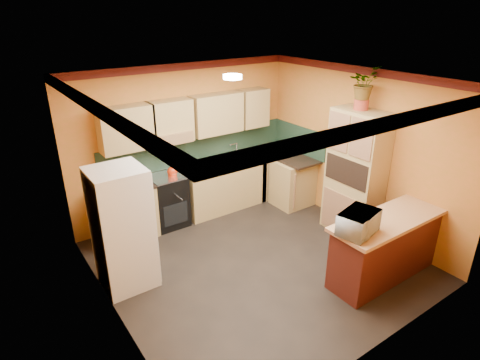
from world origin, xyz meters
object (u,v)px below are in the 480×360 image
(breakfast_bar, at_px, (387,248))
(microwave, at_px, (358,223))
(pantry, at_px, (355,174))
(stove, at_px, (168,201))
(base_cabinets_back, at_px, (199,193))
(fridge, at_px, (122,229))

(breakfast_bar, relative_size, microwave, 3.38)
(pantry, bearing_deg, breakfast_bar, -116.44)
(stove, distance_m, microwave, 3.37)
(stove, height_order, breakfast_bar, stove)
(base_cabinets_back, distance_m, microwave, 3.21)
(pantry, xyz_separation_m, breakfast_bar, (-0.55, -1.11, -0.61))
(base_cabinets_back, distance_m, breakfast_bar, 3.34)
(breakfast_bar, bearing_deg, pantry, 63.56)
(microwave, bearing_deg, fridge, 126.48)
(breakfast_bar, xyz_separation_m, microwave, (-0.71, 0.00, 0.64))
(base_cabinets_back, height_order, pantry, pantry)
(stove, bearing_deg, fridge, -135.29)
(stove, height_order, microwave, microwave)
(pantry, relative_size, microwave, 3.94)
(fridge, height_order, microwave, fridge)
(fridge, height_order, pantry, pantry)
(stove, bearing_deg, breakfast_bar, -59.02)
(base_cabinets_back, bearing_deg, pantry, -48.09)
(breakfast_bar, bearing_deg, base_cabinets_back, 111.75)
(base_cabinets_back, distance_m, pantry, 2.75)
(microwave, bearing_deg, breakfast_bar, -14.00)
(stove, height_order, fridge, fridge)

